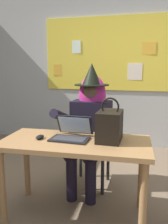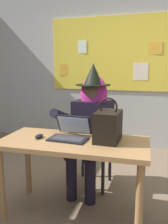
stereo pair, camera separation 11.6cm
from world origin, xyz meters
The scene contains 8 objects.
ground_plane centered at (0.00, 0.00, 0.00)m, with size 24.00×24.00×0.00m, color #75604C.
wall_back_bulletin centered at (0.00, 2.14, 1.49)m, with size 6.09×2.34×2.96m.
desk_main centered at (-0.04, -0.01, 0.61)m, with size 1.32×0.67×0.71m.
chair_at_desk centered at (-0.04, 0.65, 0.51)m, with size 0.42×0.42×0.90m.
person_costumed centered at (-0.04, 0.53, 0.78)m, with size 0.61×0.66×1.38m.
laptop centered at (-0.09, 0.05, 0.75)m, with size 0.34×0.30×0.20m.
computer_mouse centered at (-0.36, -0.04, 0.73)m, with size 0.06×0.10×0.03m, color black.
handbag centered at (0.24, 0.07, 0.84)m, with size 0.20×0.30×0.38m.
Camera 2 is at (0.65, -1.85, 1.34)m, focal length 37.77 mm.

